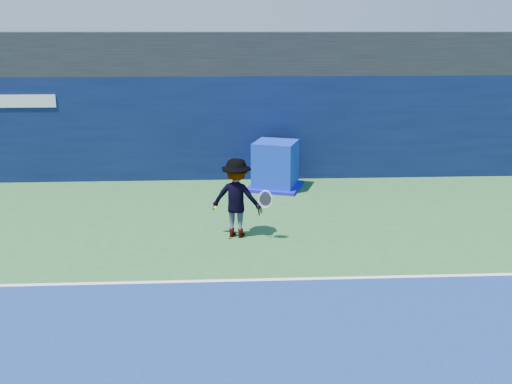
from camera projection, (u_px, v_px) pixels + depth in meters
ground at (229, 382)px, 7.22m from camera, size 80.00×80.00×0.00m
baseline at (228, 281)px, 10.10m from camera, size 24.00×0.10×0.01m
stadium_band at (225, 52)px, 17.25m from camera, size 36.00×3.00×1.20m
back_wall_assembly at (226, 127)px, 16.88m from camera, size 36.00×1.03×3.00m
equipment_cart at (275, 167)px, 15.80m from camera, size 1.75×1.75×1.32m
tennis_player at (237, 198)px, 12.07m from camera, size 1.36×0.90×1.70m
tennis_ball at (216, 208)px, 11.77m from camera, size 0.07×0.07×0.07m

